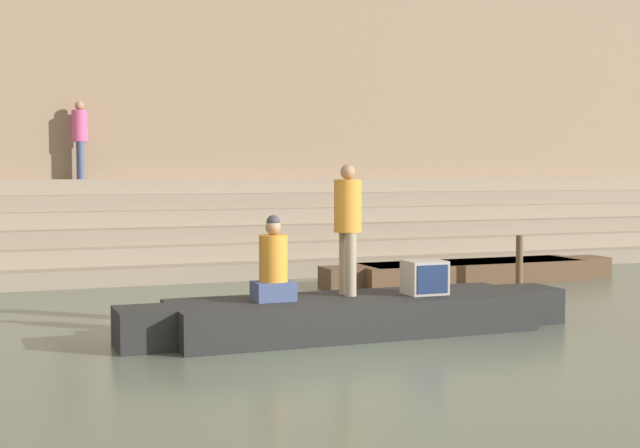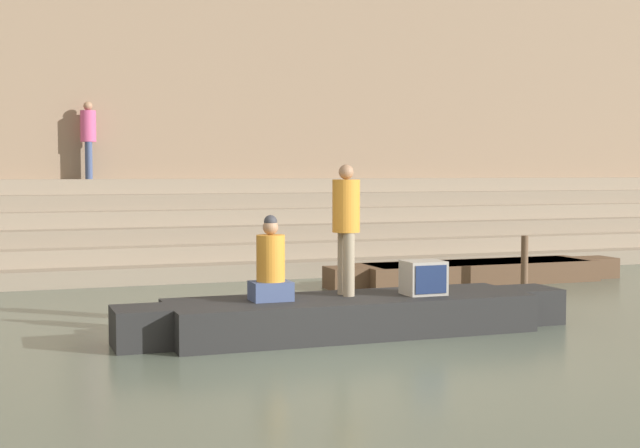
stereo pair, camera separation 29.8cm
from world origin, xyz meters
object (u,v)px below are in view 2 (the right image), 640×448
Objects in this scene: rowboat_main at (351,314)px; moored_boat_shore at (477,272)px; person_rowing at (271,267)px; tv_set at (424,278)px; person_standing at (346,220)px; person_on_steps at (88,134)px; mooring_post at (524,263)px.

rowboat_main is 1.01× the size of moored_boat_shore.
tv_set is at bearing 9.09° from person_rowing.
person_standing is 1.03× the size of person_on_steps.
person_rowing is 2.12m from tv_set.
person_on_steps is at bearing 137.59° from mooring_post.
moored_boat_shore is 8.95m from person_on_steps.
tv_set is 5.47m from moored_boat_shore.
mooring_post is 9.82m from person_on_steps.
person_on_steps reaches higher than rowboat_main.
rowboat_main reaches higher than moored_boat_shore.
person_rowing is at bearing -153.10° from mooring_post.
person_on_steps reaches higher than person_standing.
rowboat_main is at bearing 128.07° from person_on_steps.
person_standing is 3.29× the size of tv_set.
person_rowing is at bearing -179.47° from tv_set.
mooring_post is (3.53, 3.03, -0.22)m from tv_set.
moored_boat_shore is at bearing 99.62° from mooring_post.
person_rowing is 0.18× the size of moored_boat_shore.
person_rowing is at bearing 175.21° from person_standing.
person_standing is 1.24m from person_rowing.
person_standing is 1.59× the size of person_rowing.
mooring_post reaches higher than moored_boat_shore.
mooring_post is at bearing 160.74° from person_on_steps.
person_standing is at bearing 128.35° from person_on_steps.
person_on_steps reaches higher than mooring_post.
mooring_post is at bearing 40.63° from person_rowing.
tv_set is 0.09× the size of moored_boat_shore.
person_standing is 9.58m from person_on_steps.
mooring_post is at bearing 33.18° from rowboat_main.
person_standing reaches higher than mooring_post.
rowboat_main is at bearing -130.34° from moored_boat_shore.
rowboat_main is at bearing -147.45° from mooring_post.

